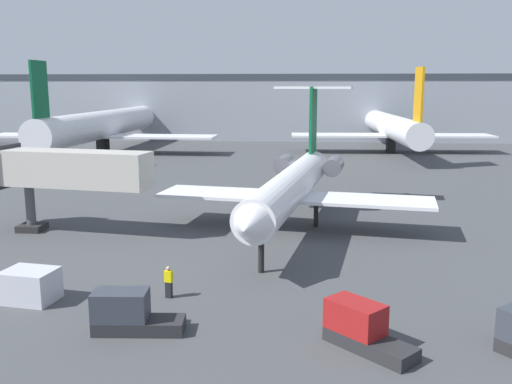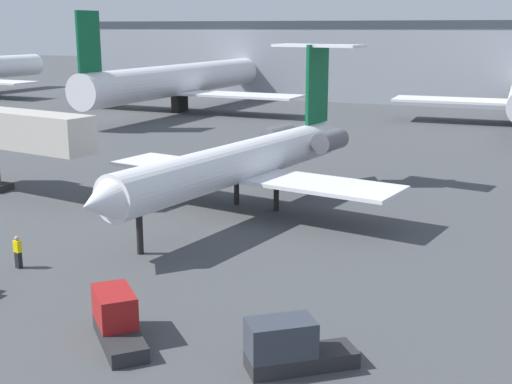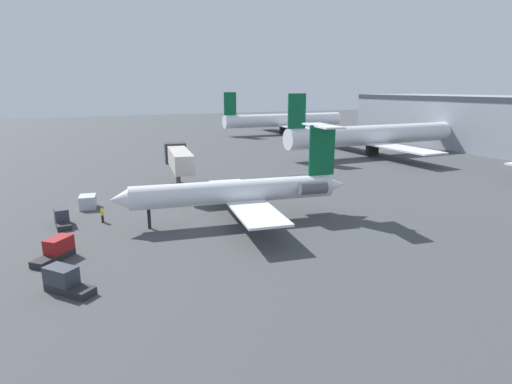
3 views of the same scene
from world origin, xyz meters
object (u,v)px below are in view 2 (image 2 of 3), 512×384
(jet_bridge, at_px, (7,130))
(ground_crew_marshaller, at_px, (18,252))
(baggage_tug_lead, at_px, (290,347))
(baggage_tug_trailing, at_px, (117,320))
(parked_airliner_west_mid, at_px, (178,81))
(regional_jet, at_px, (247,158))

(jet_bridge, bearing_deg, ground_crew_marshaller, -45.39)
(jet_bridge, height_order, ground_crew_marshaller, jet_bridge)
(baggage_tug_lead, relative_size, baggage_tug_trailing, 1.02)
(ground_crew_marshaller, bearing_deg, parked_airliner_west_mid, 113.46)
(baggage_tug_lead, distance_m, baggage_tug_trailing, 7.06)
(regional_jet, relative_size, jet_bridge, 1.97)
(jet_bridge, relative_size, baggage_tug_lead, 3.48)
(baggage_tug_trailing, bearing_deg, ground_crew_marshaller, 153.48)
(baggage_tug_trailing, relative_size, parked_airliner_west_mid, 0.09)
(jet_bridge, bearing_deg, baggage_tug_trailing, -38.18)
(jet_bridge, bearing_deg, baggage_tug_lead, -29.68)
(jet_bridge, relative_size, parked_airliner_west_mid, 0.32)
(baggage_tug_trailing, bearing_deg, jet_bridge, 141.82)
(regional_jet, xyz_separation_m, baggage_tug_lead, (10.51, -18.93, -2.75))
(ground_crew_marshaller, height_order, baggage_tug_lead, baggage_tug_lead)
(ground_crew_marshaller, distance_m, baggage_tug_lead, 16.96)
(regional_jet, distance_m, parked_airliner_west_mid, 55.31)
(ground_crew_marshaller, bearing_deg, jet_bridge, 134.61)
(regional_jet, relative_size, ground_crew_marshaller, 16.13)
(baggage_tug_lead, xyz_separation_m, baggage_tug_trailing, (-7.04, -0.60, 0.00))
(regional_jet, xyz_separation_m, jet_bridge, (-17.84, -2.77, 1.17))
(baggage_tug_lead, xyz_separation_m, parked_airliner_west_mid, (-42.47, 64.05, 3.65))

